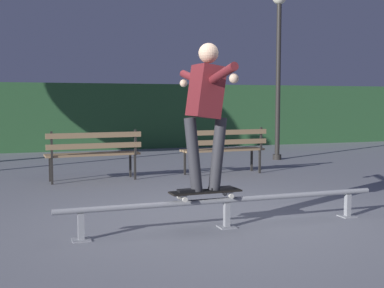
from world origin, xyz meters
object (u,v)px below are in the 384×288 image
Objects in this scene: skateboard at (206,192)px; park_bench_left_center at (225,146)px; grind_rail at (227,204)px; lamp_post_right at (279,53)px; park_bench_leftmost at (94,150)px; skateboarder at (206,104)px.

skateboard is 4.04m from park_bench_left_center.
lamp_post_right is (3.60, 5.46, 2.23)m from grind_rail.
lamp_post_right reaches higher than park_bench_leftmost.
park_bench_left_center is at bearing 0.00° from park_bench_leftmost.
park_bench_left_center is at bearing 64.34° from skateboard.
skateboard is at bearing -177.48° from skateboarder.
grind_rail is 3.95m from park_bench_left_center.
park_bench_left_center is (1.75, 3.64, 0.13)m from skateboard.
grind_rail is at bearing 0.00° from skateboard.
grind_rail is 0.29m from skateboard.
park_bench_left_center is 3.39m from lamp_post_right.
skateboarder is at bearing -79.49° from park_bench_leftmost.
skateboard is 0.94m from skateboarder.
park_bench_leftmost reaches higher than skateboard.
skateboarder is at bearing 2.52° from skateboard.
skateboard is at bearing -125.18° from lamp_post_right.
lamp_post_right reaches higher than grind_rail.
grind_rail is at bearing -123.41° from lamp_post_right.
skateboarder reaches higher than grind_rail.
park_bench_leftmost is at bearing 100.51° from skateboarder.
skateboard is 3.71m from park_bench_leftmost.
park_bench_leftmost is (-0.68, 3.64, -0.80)m from skateboarder.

